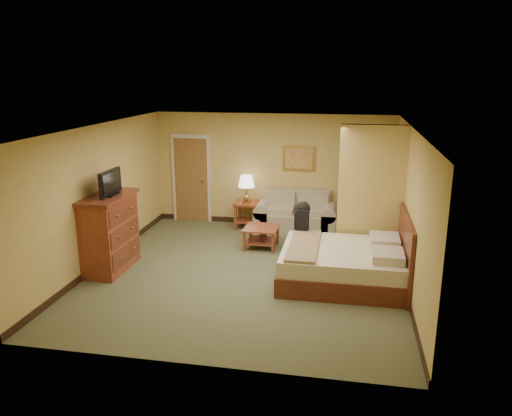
% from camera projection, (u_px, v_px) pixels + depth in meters
% --- Properties ---
extents(floor, '(6.00, 6.00, 0.00)m').
position_uv_depth(floor, '(247.00, 272.00, 9.02)').
color(floor, '#525637').
rests_on(floor, ground).
extents(ceiling, '(6.00, 6.00, 0.00)m').
position_uv_depth(ceiling, '(246.00, 128.00, 8.33)').
color(ceiling, white).
rests_on(ceiling, back_wall).
extents(back_wall, '(5.50, 0.02, 2.60)m').
position_uv_depth(back_wall, '(272.00, 170.00, 11.52)').
color(back_wall, tan).
rests_on(back_wall, floor).
extents(left_wall, '(0.02, 6.00, 2.60)m').
position_uv_depth(left_wall, '(100.00, 196.00, 9.16)').
color(left_wall, tan).
rests_on(left_wall, floor).
extents(right_wall, '(0.02, 6.00, 2.60)m').
position_uv_depth(right_wall, '(410.00, 211.00, 8.19)').
color(right_wall, tan).
rests_on(right_wall, floor).
extents(partition, '(1.20, 0.15, 2.60)m').
position_uv_depth(partition, '(371.00, 196.00, 9.17)').
color(partition, tan).
rests_on(partition, floor).
extents(door, '(0.94, 0.16, 2.10)m').
position_uv_depth(door, '(191.00, 179.00, 11.90)').
color(door, beige).
rests_on(door, floor).
extents(baseboard, '(5.50, 0.02, 0.12)m').
position_uv_depth(baseboard, '(272.00, 222.00, 11.84)').
color(baseboard, black).
rests_on(baseboard, floor).
extents(loveseat, '(1.82, 0.84, 0.92)m').
position_uv_depth(loveseat, '(296.00, 218.00, 11.27)').
color(loveseat, tan).
rests_on(loveseat, floor).
extents(side_table, '(0.55, 0.55, 0.60)m').
position_uv_depth(side_table, '(247.00, 211.00, 11.52)').
color(side_table, maroon).
rests_on(side_table, floor).
extents(table_lamp, '(0.38, 0.38, 0.63)m').
position_uv_depth(table_lamp, '(246.00, 182.00, 11.34)').
color(table_lamp, olive).
rests_on(table_lamp, side_table).
extents(coffee_table, '(0.70, 0.70, 0.44)m').
position_uv_depth(coffee_table, '(261.00, 233.00, 10.21)').
color(coffee_table, maroon).
rests_on(coffee_table, floor).
extents(wall_picture, '(0.74, 0.04, 0.57)m').
position_uv_depth(wall_picture, '(299.00, 159.00, 11.31)').
color(wall_picture, '#B78E3F').
rests_on(wall_picture, back_wall).
extents(dresser, '(0.69, 1.31, 1.40)m').
position_uv_depth(dresser, '(109.00, 232.00, 8.99)').
color(dresser, maroon).
rests_on(dresser, floor).
extents(tv, '(0.19, 0.74, 0.45)m').
position_uv_depth(tv, '(110.00, 184.00, 8.73)').
color(tv, black).
rests_on(tv, dresser).
extents(bed, '(2.21, 1.88, 1.22)m').
position_uv_depth(bed, '(349.00, 264.00, 8.52)').
color(bed, '#522013').
rests_on(bed, floor).
extents(backpack, '(0.26, 0.33, 0.57)m').
position_uv_depth(backpack, '(303.00, 216.00, 9.35)').
color(backpack, black).
rests_on(backpack, bed).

